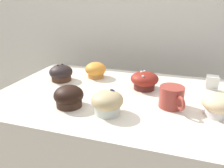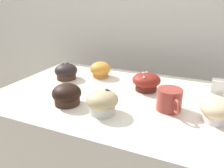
% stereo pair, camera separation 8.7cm
% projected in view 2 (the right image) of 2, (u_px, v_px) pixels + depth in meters
% --- Properties ---
extents(wall_back, '(3.20, 0.10, 1.80)m').
position_uv_depth(wall_back, '(154.00, 67.00, 1.42)').
color(wall_back, beige).
rests_on(wall_back, ground).
extents(muffin_front_center, '(0.11, 0.11, 0.08)m').
position_uv_depth(muffin_front_center, '(218.00, 110.00, 0.68)').
color(muffin_front_center, silver).
rests_on(muffin_front_center, display_counter).
extents(muffin_back_left, '(0.11, 0.11, 0.08)m').
position_uv_depth(muffin_back_left, '(66.00, 72.00, 1.05)').
color(muffin_back_left, '#472B1C').
rests_on(muffin_back_left, display_counter).
extents(muffin_back_right, '(0.11, 0.11, 0.08)m').
position_uv_depth(muffin_back_right, '(103.00, 102.00, 0.73)').
color(muffin_back_right, silver).
rests_on(muffin_back_right, display_counter).
extents(muffin_front_left, '(0.11, 0.11, 0.08)m').
position_uv_depth(muffin_front_left, '(67.00, 95.00, 0.79)').
color(muffin_front_left, '#372219').
rests_on(muffin_front_left, display_counter).
extents(muffin_front_right, '(0.12, 0.12, 0.08)m').
position_uv_depth(muffin_front_right, '(146.00, 82.00, 0.92)').
color(muffin_front_right, '#53211C').
rests_on(muffin_front_right, display_counter).
extents(muffin_back_center, '(0.10, 0.10, 0.08)m').
position_uv_depth(muffin_back_center, '(100.00, 70.00, 1.08)').
color(muffin_back_center, '#C8833B').
rests_on(muffin_back_center, display_counter).
extents(coffee_cup, '(0.09, 0.12, 0.08)m').
position_uv_depth(coffee_cup, '(170.00, 99.00, 0.75)').
color(coffee_cup, '#99382D').
rests_on(coffee_cup, display_counter).
extents(price_card, '(0.05, 0.04, 0.06)m').
position_uv_depth(price_card, '(218.00, 86.00, 0.88)').
color(price_card, white).
rests_on(price_card, display_counter).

